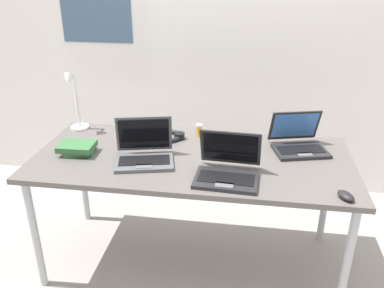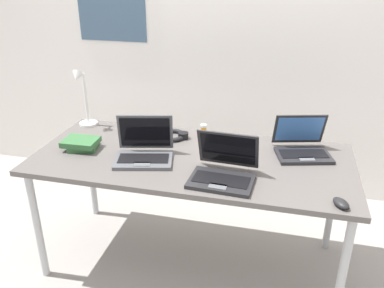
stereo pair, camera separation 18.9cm
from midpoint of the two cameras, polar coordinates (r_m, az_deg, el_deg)
The scene contains 12 objects.
ground_plane at distance 2.71m, azimuth 2.07°, elevation -16.04°, with size 12.00×12.00×0.00m, color gray.
wall_back at distance 3.17m, azimuth 6.69°, elevation 16.08°, with size 6.00×0.13×2.60m.
desk at distance 2.32m, azimuth 2.33°, elevation -3.12°, with size 1.80×0.80×0.74m.
desk_lamp at distance 2.71m, azimuth -13.21°, elevation 6.26°, with size 0.12×0.18×0.40m.
laptop_front_left at distance 2.06m, azimuth 7.06°, elevation -3.86°, with size 0.33×0.31×0.23m.
laptop_near_mouse at distance 2.26m, azimuth -4.42°, elevation -1.07°, with size 0.36×0.32×0.23m.
laptop_far_corner at distance 2.42m, azimuth 17.46°, elevation -0.45°, with size 0.36×0.34×0.22m.
computer_mouse at distance 2.00m, azimuth 22.90°, elevation -7.78°, with size 0.06×0.10×0.03m, color black.
cell_phone at distance 2.28m, azimuth 10.04°, elevation -2.29°, with size 0.06×0.14×0.01m, color black.
headphones at distance 2.54m, azimuth -0.75°, elevation 1.23°, with size 0.21×0.18×0.04m.
pill_bottle at distance 2.55m, azimuth 3.72°, elevation 1.92°, with size 0.04×0.04×0.08m.
book_stack at distance 2.44m, azimuth -13.18°, elevation 0.02°, with size 0.20×0.19×0.06m.
Camera 2 is at (0.49, -2.00, 1.76)m, focal length 37.77 mm.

